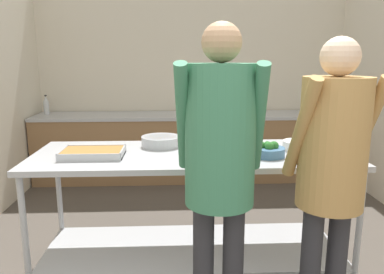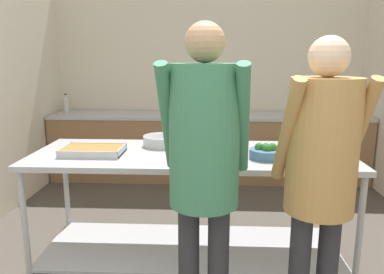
{
  "view_description": "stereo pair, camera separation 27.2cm",
  "coord_description": "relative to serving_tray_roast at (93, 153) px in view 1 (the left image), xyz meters",
  "views": [
    {
      "loc": [
        -0.25,
        -0.97,
        1.62
      ],
      "look_at": [
        -0.12,
        1.88,
        1.01
      ],
      "focal_mm": 35.0,
      "sensor_mm": 36.0,
      "label": 1
    },
    {
      "loc": [
        0.02,
        -0.97,
        1.62
      ],
      "look_at": [
        -0.12,
        1.88,
        1.01
      ],
      "focal_mm": 35.0,
      "sensor_mm": 36.0,
      "label": 2
    }
  ],
  "objects": [
    {
      "name": "wall_rear",
      "position": [
        0.85,
        2.61,
        0.39
      ],
      "size": [
        4.3,
        0.06,
        2.65
      ],
      "color": "beige",
      "rests_on": "ground_plane"
    },
    {
      "name": "water_bottle",
      "position": [
        -1.09,
        2.31,
        0.06
      ],
      "size": [
        0.07,
        0.07,
        0.26
      ],
      "color": "silver",
      "rests_on": "back_counter"
    },
    {
      "name": "broccoli_bowl",
      "position": [
        1.27,
        -0.06,
        0.02
      ],
      "size": [
        0.24,
        0.24,
        0.12
      ],
      "color": "#3D668C",
      "rests_on": "serving_counter"
    },
    {
      "name": "serving_tray_vegetables",
      "position": [
        0.93,
        -0.19,
        -0.0
      ],
      "size": [
        0.37,
        0.26,
        0.05
      ],
      "color": "#ADAFB5",
      "rests_on": "serving_counter"
    },
    {
      "name": "guest_serving_right",
      "position": [
        0.84,
        -0.72,
        0.18
      ],
      "size": [
        0.5,
        0.38,
        1.8
      ],
      "color": "#2D2D33",
      "rests_on": "ground_plane"
    },
    {
      "name": "sauce_pan",
      "position": [
        0.49,
        0.3,
        0.02
      ],
      "size": [
        0.46,
        0.32,
        0.08
      ],
      "color": "#ADAFB5",
      "rests_on": "serving_counter"
    },
    {
      "name": "plate_stack",
      "position": [
        1.56,
        0.12,
        0.01
      ],
      "size": [
        0.25,
        0.25,
        0.07
      ],
      "color": "white",
      "rests_on": "serving_counter"
    },
    {
      "name": "serving_tray_roast",
      "position": [
        0.0,
        0.0,
        0.0
      ],
      "size": [
        0.44,
        0.29,
        0.05
      ],
      "color": "#ADAFB5",
      "rests_on": "serving_counter"
    },
    {
      "name": "serving_counter",
      "position": [
        0.73,
        0.08,
        -0.32
      ],
      "size": [
        2.39,
        0.87,
        0.91
      ],
      "color": "#ADAFB5",
      "rests_on": "ground_plane"
    },
    {
      "name": "back_counter",
      "position": [
        0.85,
        2.24,
        -0.49
      ],
      "size": [
        4.14,
        0.65,
        0.88
      ],
      "color": "olive",
      "rests_on": "ground_plane"
    },
    {
      "name": "guest_serving_left",
      "position": [
        1.47,
        -0.7,
        0.13
      ],
      "size": [
        0.51,
        0.39,
        1.73
      ],
      "color": "#2D2D33",
      "rests_on": "ground_plane"
    }
  ]
}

